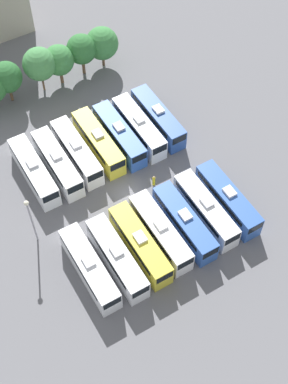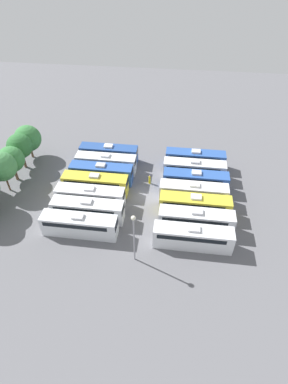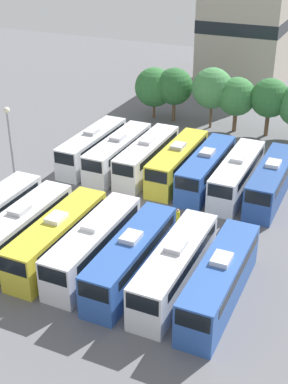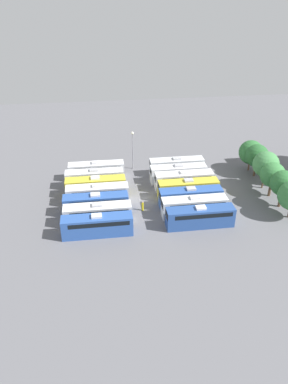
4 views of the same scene
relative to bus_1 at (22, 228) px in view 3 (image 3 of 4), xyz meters
name	(u,v)px [view 3 (image 3 of 4)]	position (x,y,z in m)	size (l,w,h in m)	color
ground_plane	(141,216)	(6.36, 8.43, -1.81)	(130.37, 130.37, 0.00)	slate
bus_1	(22,228)	(0.00, 0.00, 0.00)	(2.53, 11.05, 3.66)	silver
bus_2	(58,236)	(3.23, 0.16, 0.00)	(2.53, 11.05, 3.66)	gold
bus_3	(94,244)	(6.22, 0.41, 0.00)	(2.53, 11.05, 3.66)	silver
bus_4	(132,256)	(9.48, 0.07, 0.00)	(2.53, 11.05, 3.66)	#2D56A8
bus_5	(175,266)	(12.77, 0.27, 0.00)	(2.53, 11.05, 3.66)	silver
bus_6	(220,279)	(16.07, 0.13, 0.00)	(2.53, 11.05, 3.66)	#2D56A8
bus_7	(93,146)	(-3.14, 16.79, 0.00)	(2.53, 11.05, 3.66)	silver
bus_8	(118,152)	(0.09, 16.44, 0.00)	(2.53, 11.05, 3.66)	silver
bus_9	(147,156)	(3.16, 16.87, 0.00)	(2.53, 11.05, 3.66)	white
bus_10	(178,161)	(6.47, 16.90, 0.00)	(2.53, 11.05, 3.66)	gold
bus_11	(206,168)	(9.57, 16.59, 0.00)	(2.53, 11.05, 3.66)	#2D56A8
bus_12	(237,174)	(12.64, 16.46, 0.00)	(2.53, 11.05, 3.66)	silver
bus_13	(271,180)	(15.86, 16.62, 0.00)	(2.53, 11.05, 3.66)	#284C93
worker_person	(178,219)	(9.95, 8.00, -1.00)	(0.36, 0.36, 1.75)	gold
light_pole	(10,135)	(-6.79, 8.13, 3.74)	(0.60, 0.60, 8.25)	gray
tree_0	(154,87)	(-2.76, 32.17, 2.28)	(4.95, 4.95, 6.58)	brown
tree_1	(174,87)	(-0.07, 32.32, 2.65)	(4.60, 4.60, 6.79)	brown
tree_2	(212,88)	(4.98, 31.90, 3.18)	(4.92, 4.92, 7.46)	brown
tree_3	(237,97)	(8.03, 31.95, 2.51)	(4.58, 4.58, 6.64)	brown
tree_4	(270,98)	(11.89, 32.11, 2.80)	(4.55, 4.55, 6.91)	brown
depot_building	(247,28)	(3.60, 52.01, 6.76)	(11.83, 13.27, 16.99)	#B2A899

